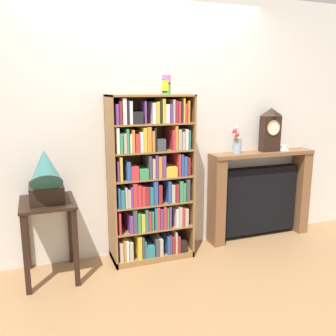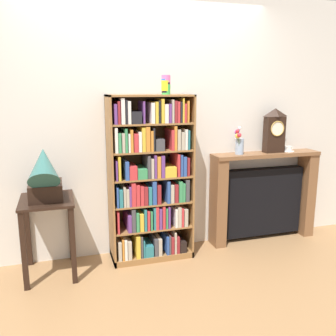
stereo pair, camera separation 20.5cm
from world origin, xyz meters
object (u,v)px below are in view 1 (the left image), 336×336
object	(u,v)px
bookshelf	(151,182)
teacup_with_saucer	(283,148)
cup_stack	(166,85)
flower_vase	(237,142)
side_table_left	(49,222)
gramophone	(46,177)
fireplace_mantel	(259,195)
mantel_clock	(270,130)

from	to	relation	value
bookshelf	teacup_with_saucer	world-z (taller)	bookshelf
cup_stack	bookshelf	bearing A→B (deg)	167.66
bookshelf	cup_stack	size ratio (longest dim) A/B	9.15
bookshelf	teacup_with_saucer	size ratio (longest dim) A/B	12.12
flower_vase	side_table_left	bearing A→B (deg)	-175.76
gramophone	fireplace_mantel	distance (m)	2.34
teacup_with_saucer	flower_vase	bearing A→B (deg)	-179.74
bookshelf	teacup_with_saucer	xyz separation A→B (m)	(1.59, 0.07, 0.24)
bookshelf	flower_vase	distance (m)	1.04
gramophone	fireplace_mantel	bearing A→B (deg)	5.91
teacup_with_saucer	mantel_clock	bearing A→B (deg)	-179.29
fireplace_mantel	cup_stack	bearing A→B (deg)	-173.87
bookshelf	flower_vase	xyz separation A→B (m)	(0.98, 0.07, 0.34)
bookshelf	flower_vase	world-z (taller)	bookshelf
fireplace_mantel	flower_vase	bearing A→B (deg)	-175.88
cup_stack	gramophone	xyz separation A→B (m)	(-1.12, -0.11, -0.76)
mantel_clock	cup_stack	bearing A→B (deg)	-175.35
bookshelf	gramophone	size ratio (longest dim) A/B	2.99
teacup_with_saucer	fireplace_mantel	bearing A→B (deg)	175.54
fireplace_mantel	bookshelf	bearing A→B (deg)	-175.99
teacup_with_saucer	bookshelf	bearing A→B (deg)	-177.45
side_table_left	fireplace_mantel	xyz separation A→B (m)	(2.28, 0.17, -0.04)
bookshelf	cup_stack	world-z (taller)	cup_stack
side_table_left	fireplace_mantel	world-z (taller)	fireplace_mantel
side_table_left	fireplace_mantel	size ratio (longest dim) A/B	0.58
teacup_with_saucer	gramophone	bearing A→B (deg)	-175.19
mantel_clock	teacup_with_saucer	world-z (taller)	mantel_clock
gramophone	flower_vase	world-z (taller)	flower_vase
bookshelf	teacup_with_saucer	distance (m)	1.61
fireplace_mantel	flower_vase	world-z (taller)	flower_vase
cup_stack	side_table_left	xyz separation A→B (m)	(-1.12, -0.04, -1.18)
fireplace_mantel	teacup_with_saucer	xyz separation A→B (m)	(0.27, -0.02, 0.53)
fireplace_mantel	mantel_clock	world-z (taller)	mantel_clock
side_table_left	gramophone	bearing A→B (deg)	-90.00
gramophone	bookshelf	bearing A→B (deg)	8.48
cup_stack	side_table_left	size ratio (longest dim) A/B	0.25
bookshelf	side_table_left	size ratio (longest dim) A/B	2.26
gramophone	fireplace_mantel	xyz separation A→B (m)	(2.28, 0.24, -0.46)
mantel_clock	flower_vase	distance (m)	0.43
side_table_left	teacup_with_saucer	xyz separation A→B (m)	(2.55, 0.15, 0.49)
gramophone	mantel_clock	world-z (taller)	mantel_clock
mantel_clock	flower_vase	size ratio (longest dim) A/B	1.64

